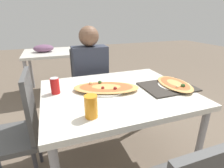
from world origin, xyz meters
The scene contains 11 objects.
ground_plane centered at (0.00, 0.00, 0.00)m, with size 14.00×14.00×0.00m, color #6B5B4C.
dining_table centered at (0.00, 0.00, 0.66)m, with size 1.14×0.92×0.73m.
chair_far_seated centered at (-0.05, 0.80, 0.51)m, with size 0.40×0.40×0.93m.
chair_side_left centered at (-0.76, 0.08, 0.51)m, with size 0.40×0.40×0.93m.
person_seated centered at (-0.05, 0.68, 0.70)m, with size 0.38×0.24×1.20m.
pizza_main centered at (-0.08, 0.04, 0.75)m, with size 0.57×0.41×0.05m.
soda_can centered at (-0.46, 0.12, 0.80)m, with size 0.07×0.07×0.12m.
drink_glass centered at (-0.28, -0.30, 0.80)m, with size 0.08×0.08×0.14m.
serving_tray centered at (0.42, -0.07, 0.74)m, with size 0.42×0.33×0.01m.
pizza_second centered at (0.49, -0.07, 0.75)m, with size 0.27×0.42×0.06m.
background_table centered at (-0.36, 1.92, 0.68)m, with size 1.10×0.80×0.85m.
Camera 1 is at (-0.47, -1.18, 1.29)m, focal length 28.00 mm.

